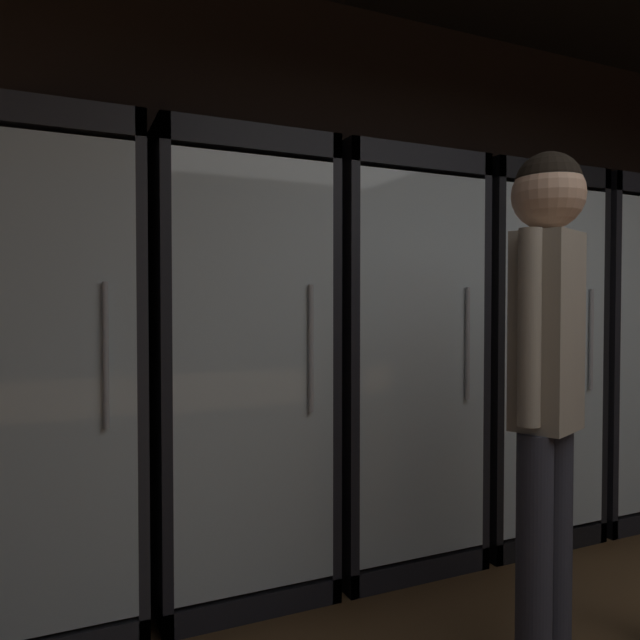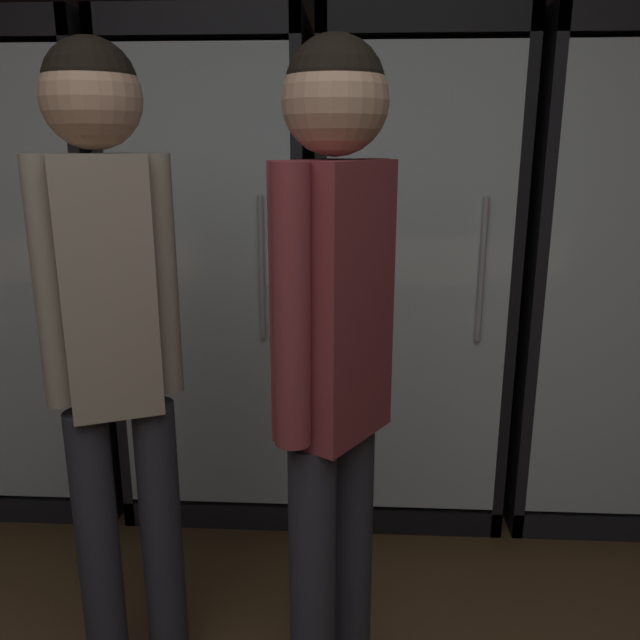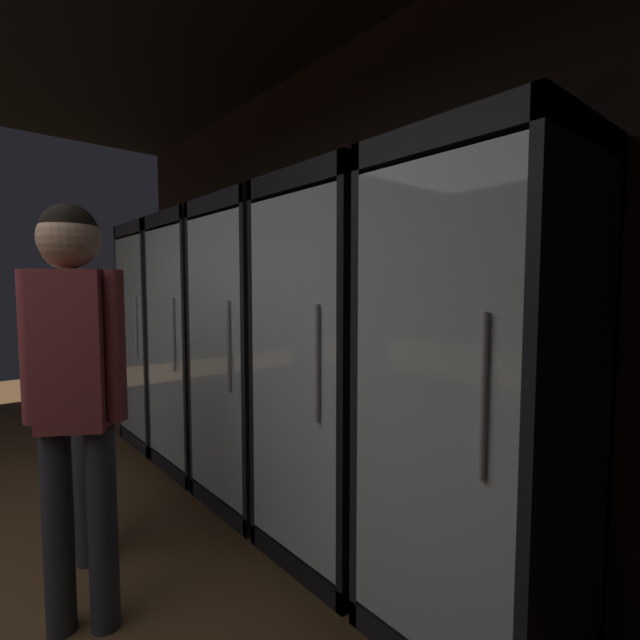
# 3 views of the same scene
# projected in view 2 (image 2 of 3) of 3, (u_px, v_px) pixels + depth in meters

# --- Properties ---
(wall_back) EXTENTS (6.00, 0.06, 2.80)m
(wall_back) POSITION_uv_depth(u_px,v_px,m) (333.00, 160.00, 2.84)
(wall_back) COLOR black
(wall_back) RESTS_ON ground
(cooler_left) EXTENTS (0.72, 0.68, 1.91)m
(cooler_left) POSITION_uv_depth(u_px,v_px,m) (44.00, 276.00, 2.70)
(cooler_left) COLOR black
(cooler_left) RESTS_ON ground
(cooler_center) EXTENTS (0.72, 0.68, 1.91)m
(cooler_center) POSITION_uv_depth(u_px,v_px,m) (224.00, 278.00, 2.67)
(cooler_center) COLOR black
(cooler_center) RESTS_ON ground
(cooler_right) EXTENTS (0.72, 0.68, 1.91)m
(cooler_right) POSITION_uv_depth(u_px,v_px,m) (409.00, 281.00, 2.63)
(cooler_right) COLOR black
(cooler_right) RESTS_ON ground
(cooler_far_right) EXTENTS (0.72, 0.68, 1.91)m
(cooler_far_right) POSITION_uv_depth(u_px,v_px,m) (599.00, 282.00, 2.58)
(cooler_far_right) COLOR black
(cooler_far_right) RESTS_ON ground
(shopper_near) EXTENTS (0.31, 0.23, 1.70)m
(shopper_near) POSITION_uv_depth(u_px,v_px,m) (111.00, 320.00, 1.56)
(shopper_near) COLOR #2D2D38
(shopper_near) RESTS_ON ground
(shopper_far) EXTENTS (0.27, 0.33, 1.68)m
(shopper_far) POSITION_uv_depth(u_px,v_px,m) (334.00, 339.00, 1.45)
(shopper_far) COLOR #2D2D38
(shopper_far) RESTS_ON ground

